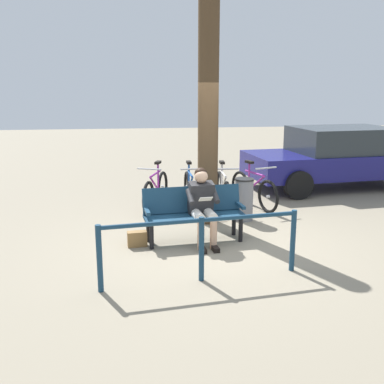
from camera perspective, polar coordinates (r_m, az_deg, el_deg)
name	(u,v)px	position (r m, az deg, el deg)	size (l,w,h in m)	color
ground_plane	(214,244)	(7.15, 2.83, -6.67)	(40.00, 40.00, 0.00)	gray
bench	(193,210)	(7.19, 0.17, -2.29)	(1.64, 0.63, 0.87)	navy
person_reading	(202,203)	(7.02, 1.33, -1.34)	(0.52, 0.79, 1.20)	#262628
handbag	(137,239)	(7.08, -6.98, -5.93)	(0.30, 0.14, 0.24)	olive
tree_trunk	(208,115)	(7.95, 2.07, 9.75)	(0.36, 0.36, 3.90)	#4C3823
litter_bin	(244,199)	(8.36, 6.62, -0.93)	(0.35, 0.35, 0.79)	slate
bicycle_black	(254,190)	(9.31, 7.82, 0.29)	(0.65, 1.61, 0.94)	black
bicycle_red	(223,190)	(9.19, 3.95, 0.20)	(0.48, 1.68, 0.94)	black
bicycle_orange	(190,191)	(9.16, -0.25, 0.19)	(0.48, 1.68, 0.94)	black
bicycle_silver	(156,191)	(9.19, -4.62, 0.19)	(0.68, 1.60, 0.94)	black
railing_fence	(202,238)	(5.69, 1.22, -5.86)	(2.60, 0.38, 0.85)	navy
parked_car	(336,156)	(11.53, 17.85, 4.38)	(4.36, 2.35, 1.47)	navy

